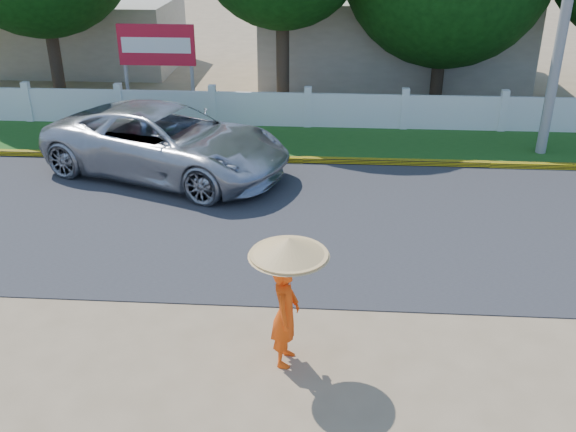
% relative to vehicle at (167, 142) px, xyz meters
% --- Properties ---
extents(ground, '(120.00, 120.00, 0.00)m').
position_rel_vehicle_xyz_m(ground, '(3.44, -7.01, -0.89)').
color(ground, '#9E8460').
rests_on(ground, ground).
extents(road, '(60.00, 7.00, 0.02)m').
position_rel_vehicle_xyz_m(road, '(3.44, -2.51, -0.88)').
color(road, '#38383A').
rests_on(road, ground).
extents(grass_verge, '(60.00, 3.50, 0.03)m').
position_rel_vehicle_xyz_m(grass_verge, '(3.44, 2.74, -0.87)').
color(grass_verge, '#2D601E').
rests_on(grass_verge, ground).
extents(curb, '(40.00, 0.18, 0.16)m').
position_rel_vehicle_xyz_m(curb, '(3.44, 1.04, -0.81)').
color(curb, yellow).
rests_on(curb, ground).
extents(fence, '(40.00, 0.10, 1.10)m').
position_rel_vehicle_xyz_m(fence, '(3.44, 4.19, -0.34)').
color(fence, silver).
rests_on(fence, ground).
extents(building_near, '(10.00, 6.00, 3.20)m').
position_rel_vehicle_xyz_m(building_near, '(6.44, 10.99, 0.71)').
color(building_near, '#B7AD99').
rests_on(building_near, ground).
extents(building_far, '(8.00, 5.00, 2.80)m').
position_rel_vehicle_xyz_m(building_far, '(-6.56, 11.99, 0.51)').
color(building_far, '#B7AD99').
rests_on(building_far, ground).
extents(vehicle, '(7.00, 4.97, 1.77)m').
position_rel_vehicle_xyz_m(vehicle, '(0.00, 0.00, 0.00)').
color(vehicle, '#B0B2B8').
rests_on(vehicle, ground).
extents(monk_with_parasol, '(1.17, 1.17, 2.13)m').
position_rel_vehicle_xyz_m(monk_with_parasol, '(3.59, -7.43, 0.50)').
color(monk_with_parasol, '#FF4D0D').
rests_on(monk_with_parasol, ground).
extents(billboard, '(2.50, 0.13, 2.95)m').
position_rel_vehicle_xyz_m(billboard, '(-1.51, 5.29, 1.25)').
color(billboard, gray).
rests_on(billboard, ground).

